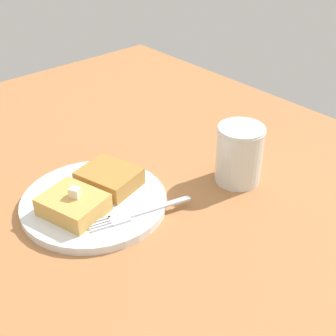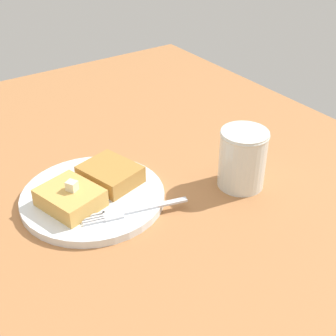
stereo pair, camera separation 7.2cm
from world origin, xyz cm
name	(u,v)px [view 2 (the right image)]	position (x,y,z in cm)	size (l,w,h in cm)	color
table_surface	(81,213)	(0.00, 0.00, 1.49)	(112.51, 112.51, 2.97)	#AC6F40
plate	(92,196)	(2.34, 0.25, 3.70)	(22.26, 22.26, 1.27)	white
toast_slice_left	(70,198)	(-1.62, -0.86, 5.64)	(7.25, 8.69, 2.79)	tan
toast_slice_middle	(110,174)	(6.30, 1.35, 5.64)	(7.25, 8.69, 2.79)	#B27C37
butter_pat_primary	(72,186)	(-1.23, -1.13, 7.77)	(1.48, 1.33, 1.48)	#F0E8C3
fork	(129,212)	(4.60, -7.25, 4.42)	(15.84, 5.48, 0.36)	silver
syrup_jar	(242,160)	(24.23, -9.65, 7.67)	(7.70, 7.70, 9.75)	#5A2D0F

